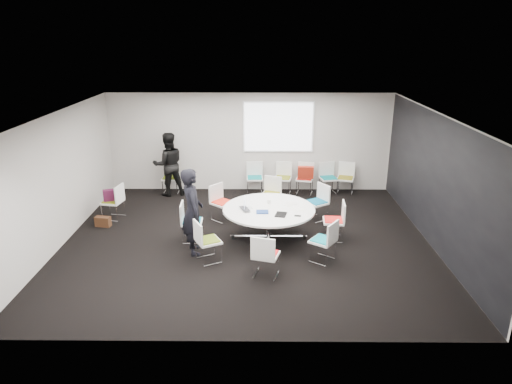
{
  "coord_description": "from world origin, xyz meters",
  "views": [
    {
      "loc": [
        0.29,
        -9.19,
        4.38
      ],
      "look_at": [
        0.2,
        0.4,
        1.0
      ],
      "focal_mm": 32.0,
      "sensor_mm": 36.0,
      "label": 1
    }
  ],
  "objects_px": {
    "person_main": "(192,211)",
    "maroon_bag": "(112,195)",
    "chair_ring_g": "(266,263)",
    "chair_ring_e": "(192,229)",
    "chair_spare_left": "(114,208)",
    "chair_person_back": "(171,184)",
    "chair_ring_d": "(222,209)",
    "cup": "(269,202)",
    "chair_ring_b": "(317,209)",
    "chair_back_a": "(255,184)",
    "chair_ring_h": "(323,248)",
    "conference_table": "(269,217)",
    "brown_bag": "(103,222)",
    "chair_ring_c": "(271,201)",
    "laptop": "(247,209)",
    "person_back": "(169,164)",
    "chair_back_b": "(283,184)",
    "chair_back_c": "(304,184)",
    "chair_ring_a": "(334,228)",
    "chair_back_e": "(345,184)",
    "chair_ring_f": "(208,249)",
    "chair_back_d": "(328,184)"
  },
  "relations": [
    {
      "from": "chair_ring_f",
      "to": "brown_bag",
      "type": "relative_size",
      "value": 2.44
    },
    {
      "from": "chair_back_b",
      "to": "chair_person_back",
      "type": "height_order",
      "value": "same"
    },
    {
      "from": "chair_ring_d",
      "to": "person_back",
      "type": "height_order",
      "value": "person_back"
    },
    {
      "from": "conference_table",
      "to": "chair_ring_a",
      "type": "xyz_separation_m",
      "value": [
        1.44,
        -0.01,
        -0.24
      ]
    },
    {
      "from": "chair_ring_e",
      "to": "maroon_bag",
      "type": "xyz_separation_m",
      "value": [
        -2.11,
        1.24,
        0.34
      ]
    },
    {
      "from": "person_main",
      "to": "maroon_bag",
      "type": "distance_m",
      "value": 2.88
    },
    {
      "from": "chair_ring_h",
      "to": "cup",
      "type": "relative_size",
      "value": 9.78
    },
    {
      "from": "chair_ring_b",
      "to": "chair_back_a",
      "type": "height_order",
      "value": "same"
    },
    {
      "from": "chair_ring_d",
      "to": "chair_back_a",
      "type": "xyz_separation_m",
      "value": [
        0.78,
        1.98,
        0.0
      ]
    },
    {
      "from": "chair_back_c",
      "to": "maroon_bag",
      "type": "relative_size",
      "value": 2.2
    },
    {
      "from": "conference_table",
      "to": "chair_back_a",
      "type": "height_order",
      "value": "chair_back_a"
    },
    {
      "from": "cup",
      "to": "brown_bag",
      "type": "height_order",
      "value": "cup"
    },
    {
      "from": "chair_ring_c",
      "to": "chair_back_e",
      "type": "distance_m",
      "value": 2.56
    },
    {
      "from": "chair_back_a",
      "to": "chair_person_back",
      "type": "distance_m",
      "value": 2.4
    },
    {
      "from": "chair_spare_left",
      "to": "cup",
      "type": "relative_size",
      "value": 9.78
    },
    {
      "from": "person_main",
      "to": "maroon_bag",
      "type": "height_order",
      "value": "person_main"
    },
    {
      "from": "chair_ring_a",
      "to": "maroon_bag",
      "type": "distance_m",
      "value": 5.39
    },
    {
      "from": "person_main",
      "to": "chair_back_a",
      "type": "bearing_deg",
      "value": -34.77
    },
    {
      "from": "cup",
      "to": "chair_ring_b",
      "type": "bearing_deg",
      "value": 34.78
    },
    {
      "from": "chair_back_e",
      "to": "brown_bag",
      "type": "distance_m",
      "value": 6.62
    },
    {
      "from": "chair_ring_a",
      "to": "chair_ring_d",
      "type": "bearing_deg",
      "value": 70.95
    },
    {
      "from": "chair_ring_c",
      "to": "person_main",
      "type": "bearing_deg",
      "value": 72.22
    },
    {
      "from": "chair_spare_left",
      "to": "cup",
      "type": "xyz_separation_m",
      "value": [
        3.8,
        -0.83,
        0.5
      ]
    },
    {
      "from": "chair_ring_g",
      "to": "chair_ring_f",
      "type": "bearing_deg",
      "value": 168.5
    },
    {
      "from": "chair_ring_g",
      "to": "chair_ring_e",
      "type": "bearing_deg",
      "value": 152.02
    },
    {
      "from": "chair_ring_g",
      "to": "cup",
      "type": "relative_size",
      "value": 9.78
    },
    {
      "from": "conference_table",
      "to": "chair_ring_g",
      "type": "distance_m",
      "value": 1.68
    },
    {
      "from": "chair_ring_h",
      "to": "conference_table",
      "type": "bearing_deg",
      "value": 81.15
    },
    {
      "from": "person_back",
      "to": "chair_spare_left",
      "type": "bearing_deg",
      "value": 39.19
    },
    {
      "from": "chair_ring_e",
      "to": "chair_back_a",
      "type": "distance_m",
      "value": 3.45
    },
    {
      "from": "conference_table",
      "to": "person_back",
      "type": "height_order",
      "value": "person_back"
    },
    {
      "from": "chair_back_a",
      "to": "chair_ring_d",
      "type": "bearing_deg",
      "value": 66.22
    },
    {
      "from": "conference_table",
      "to": "chair_ring_c",
      "type": "height_order",
      "value": "chair_ring_c"
    },
    {
      "from": "chair_ring_h",
      "to": "chair_back_b",
      "type": "xyz_separation_m",
      "value": [
        -0.61,
        4.11,
        0.0
      ]
    },
    {
      "from": "chair_person_back",
      "to": "chair_back_a",
      "type": "bearing_deg",
      "value": -179.43
    },
    {
      "from": "chair_person_back",
      "to": "laptop",
      "type": "bearing_deg",
      "value": 126.33
    },
    {
      "from": "chair_spare_left",
      "to": "chair_person_back",
      "type": "height_order",
      "value": "same"
    },
    {
      "from": "chair_ring_g",
      "to": "chair_spare_left",
      "type": "xyz_separation_m",
      "value": [
        -3.71,
        2.8,
        0.0
      ]
    },
    {
      "from": "chair_ring_b",
      "to": "chair_person_back",
      "type": "bearing_deg",
      "value": 30.4
    },
    {
      "from": "chair_ring_a",
      "to": "laptop",
      "type": "relative_size",
      "value": 2.41
    },
    {
      "from": "chair_ring_d",
      "to": "cup",
      "type": "relative_size",
      "value": 9.78
    },
    {
      "from": "chair_spare_left",
      "to": "maroon_bag",
      "type": "bearing_deg",
      "value": 90.0
    },
    {
      "from": "chair_ring_b",
      "to": "chair_back_d",
      "type": "distance_m",
      "value": 2.01
    },
    {
      "from": "chair_back_c",
      "to": "chair_person_back",
      "type": "distance_m",
      "value": 3.82
    },
    {
      "from": "chair_ring_e",
      "to": "person_back",
      "type": "bearing_deg",
      "value": -163.12
    },
    {
      "from": "laptop",
      "to": "maroon_bag",
      "type": "bearing_deg",
      "value": 49.29
    },
    {
      "from": "chair_back_c",
      "to": "chair_person_back",
      "type": "height_order",
      "value": "same"
    },
    {
      "from": "chair_ring_h",
      "to": "chair_person_back",
      "type": "height_order",
      "value": "same"
    },
    {
      "from": "chair_ring_c",
      "to": "person_back",
      "type": "relative_size",
      "value": 0.49
    },
    {
      "from": "chair_back_a",
      "to": "person_back",
      "type": "distance_m",
      "value": 2.48
    }
  ]
}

